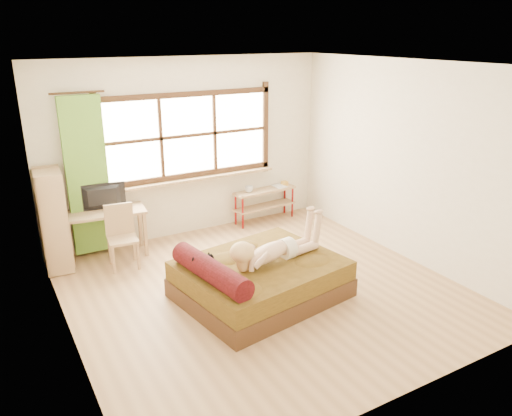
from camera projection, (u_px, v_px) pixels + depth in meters
floor at (263, 290)px, 6.19m from camera, size 4.50×4.50×0.00m
ceiling at (264, 64)px, 5.29m from camera, size 4.50×4.50×0.00m
wall_back at (188, 148)px, 7.58m from camera, size 4.50×0.00×4.50m
wall_front at (410, 259)px, 3.90m from camera, size 4.50×0.00×4.50m
wall_left at (58, 220)px, 4.69m from camera, size 0.00×4.50×4.50m
wall_right at (406, 162)px, 6.79m from camera, size 0.00×4.50×4.50m
window at (189, 138)px, 7.50m from camera, size 2.80×0.16×1.46m
curtain at (87, 177)px, 6.82m from camera, size 0.55×0.10×2.20m
bed at (258, 279)px, 5.94m from camera, size 2.02×1.72×0.69m
woman at (274, 240)px, 5.84m from camera, size 1.31×0.56×0.55m
kitten at (201, 263)px, 5.61m from camera, size 0.29×0.15×0.22m
desk at (105, 217)px, 6.93m from camera, size 1.14×0.62×0.68m
monitor at (102, 198)px, 6.88m from camera, size 0.65×0.16×0.37m
chair at (121, 232)px, 6.72m from camera, size 0.42×0.42×0.85m
pipe_shelf at (265, 198)px, 8.34m from camera, size 1.12×0.35×0.62m
cup at (249, 189)px, 8.13m from camera, size 0.14×0.14×0.10m
book at (275, 187)px, 8.37m from camera, size 0.19×0.26×0.02m
bookshelf at (53, 220)px, 6.56m from camera, size 0.37×0.61×1.35m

